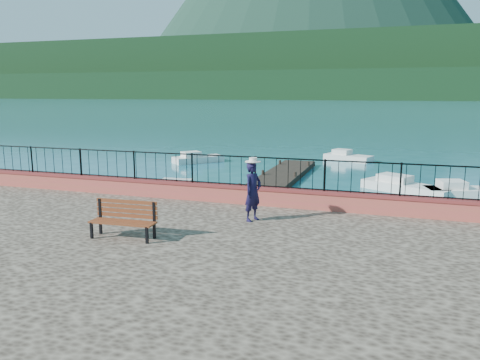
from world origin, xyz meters
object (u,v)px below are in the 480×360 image
Objects in this scene: boat_2 at (462,189)px; boat_4 at (348,155)px; boat_0 at (188,188)px; park_bench at (124,227)px; boat_3 at (198,157)px; boat_1 at (407,184)px; person at (253,192)px.

boat_2 is 11.88m from boat_4.
boat_0 is at bearing -177.61° from boat_2.
park_bench is at bearing -80.78° from boat_0.
boat_0 is 1.27× the size of boat_2.
boat_3 is (-6.51, 19.66, -1.08)m from park_bench.
park_bench reaches higher than boat_0.
boat_2 and boat_4 have the same top height.
boat_4 is (3.23, 23.71, -1.08)m from park_bench.
boat_4 is at bearing 79.11° from park_bench.
boat_0 and boat_4 have the same top height.
park_bench reaches higher than boat_1.
park_bench is at bearing -76.77° from boat_4.
park_bench is at bearing -119.12° from boat_3.
park_bench is 15.49m from boat_1.
park_bench reaches higher than boat_2.
boat_2 is 16.99m from boat_3.
boat_0 is 15.29m from boat_4.
boat_0 is 0.95× the size of boat_1.
boat_4 is (-3.69, 9.89, 0.00)m from boat_1.
boat_3 is (-13.43, 5.84, 0.00)m from boat_1.
park_bench is 1.01× the size of person.
park_bench reaches higher than boat_3.
boat_3 is 10.54m from boat_4.
boat_1 is (6.92, 13.82, -1.08)m from park_bench.
boat_0 is 1.24× the size of boat_4.
person is 12.20m from boat_1.
park_bench is 16.45m from boat_2.
boat_4 is at bearing 105.21° from boat_2.
boat_4 is at bearing 61.01° from boat_0.
boat_1 and boat_3 have the same top height.
boat_2 is at bearing 11.75° from boat_0.
boat_3 is (-15.83, 6.15, 0.00)m from boat_2.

